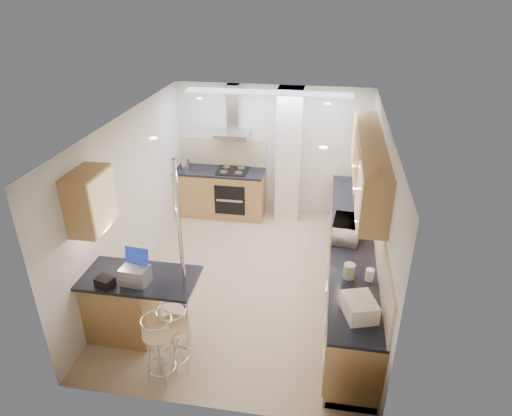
% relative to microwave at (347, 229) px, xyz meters
% --- Properties ---
extents(ground, '(4.80, 4.80, 0.00)m').
position_rel_microwave_xyz_m(ground, '(-1.39, 0.08, -1.07)').
color(ground, tan).
rests_on(ground, ground).
extents(room_shell, '(3.64, 4.84, 2.51)m').
position_rel_microwave_xyz_m(room_shell, '(-1.06, 0.46, 0.47)').
color(room_shell, silver).
rests_on(room_shell, ground).
extents(right_counter, '(0.63, 4.40, 0.92)m').
position_rel_microwave_xyz_m(right_counter, '(0.11, 0.08, -0.61)').
color(right_counter, '#A07040').
rests_on(right_counter, ground).
extents(back_counter, '(1.70, 0.63, 0.92)m').
position_rel_microwave_xyz_m(back_counter, '(-2.34, 2.18, -0.61)').
color(back_counter, '#A07040').
rests_on(back_counter, ground).
extents(peninsula, '(1.47, 0.72, 0.94)m').
position_rel_microwave_xyz_m(peninsula, '(-2.51, -1.37, -0.59)').
color(peninsula, '#A07040').
rests_on(peninsula, ground).
extents(microwave, '(0.41, 0.57, 0.29)m').
position_rel_microwave_xyz_m(microwave, '(0.00, 0.00, 0.00)').
color(microwave, white).
rests_on(microwave, right_counter).
extents(laptop, '(0.34, 0.27, 0.22)m').
position_rel_microwave_xyz_m(laptop, '(-2.47, -1.49, -0.02)').
color(laptop, '#9EA1A6').
rests_on(laptop, peninsula).
extents(bag, '(0.24, 0.21, 0.11)m').
position_rel_microwave_xyz_m(bag, '(-2.81, -1.61, -0.07)').
color(bag, black).
rests_on(bag, peninsula).
extents(bar_stool_near, '(0.42, 0.42, 0.90)m').
position_rel_microwave_xyz_m(bar_stool_near, '(-2.03, -2.02, -0.62)').
color(bar_stool_near, tan).
rests_on(bar_stool_near, ground).
extents(bar_stool_end, '(0.50, 0.50, 0.89)m').
position_rel_microwave_xyz_m(bar_stool_end, '(-1.93, -1.84, -0.62)').
color(bar_stool_end, tan).
rests_on(bar_stool_end, ground).
extents(jar_a, '(0.14, 0.14, 0.18)m').
position_rel_microwave_xyz_m(jar_a, '(0.24, 0.38, -0.06)').
color(jar_a, white).
rests_on(jar_a, right_counter).
extents(jar_b, '(0.12, 0.12, 0.14)m').
position_rel_microwave_xyz_m(jar_b, '(0.19, 1.53, -0.08)').
color(jar_b, white).
rests_on(jar_b, right_counter).
extents(jar_c, '(0.16, 0.16, 0.19)m').
position_rel_microwave_xyz_m(jar_c, '(0.03, -0.94, -0.05)').
color(jar_c, '#AEA88B').
rests_on(jar_c, right_counter).
extents(jar_d, '(0.12, 0.12, 0.15)m').
position_rel_microwave_xyz_m(jar_d, '(0.27, -0.95, -0.07)').
color(jar_d, white).
rests_on(jar_d, right_counter).
extents(bread_bin, '(0.42, 0.47, 0.21)m').
position_rel_microwave_xyz_m(bread_bin, '(0.13, -1.62, -0.04)').
color(bread_bin, white).
rests_on(bread_bin, right_counter).
extents(kettle, '(0.16, 0.16, 0.23)m').
position_rel_microwave_xyz_m(kettle, '(-2.98, 2.12, -0.03)').
color(kettle, '#B0B3B5').
rests_on(kettle, back_counter).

